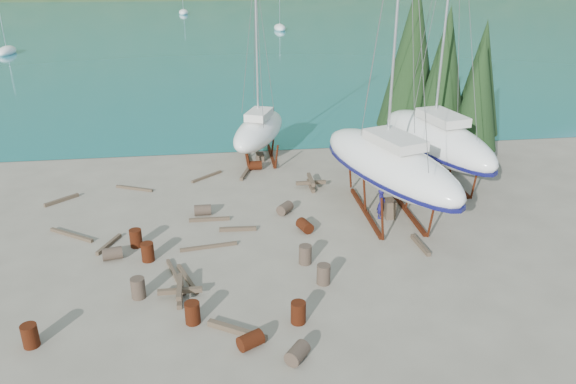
{
  "coord_description": "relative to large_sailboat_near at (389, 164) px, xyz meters",
  "views": [
    {
      "loc": [
        -2.22,
        -22.4,
        13.01
      ],
      "look_at": [
        1.18,
        3.0,
        1.97
      ],
      "focal_mm": 35.0,
      "sensor_mm": 36.0,
      "label": 1
    }
  ],
  "objects": [
    {
      "name": "large_sailboat_far",
      "position": [
        4.14,
        3.98,
        -0.07
      ],
      "size": [
        5.27,
        10.95,
        16.67
      ],
      "rotation": [
        0.0,
        0.0,
        0.22
      ],
      "color": "white",
      "rests_on": "ground"
    },
    {
      "name": "drum_0",
      "position": [
        -15.81,
        -9.12,
        -2.35
      ],
      "size": [
        0.58,
        0.58,
        0.88
      ],
      "primitive_type": "cylinder",
      "color": "#561A0E",
      "rests_on": "ground"
    },
    {
      "name": "moored_boat_mid",
      "position": [
        3.35,
        75.94,
        -2.41
      ],
      "size": [
        2.0,
        5.0,
        6.05
      ],
      "color": "white",
      "rests_on": "ground"
    },
    {
      "name": "timber_6",
      "position": [
        -7.16,
        6.58,
        -2.7
      ],
      "size": [
        0.83,
        2.1,
        0.19
      ],
      "primitive_type": "cube",
      "rotation": [
        0.0,
        0.0,
        2.83
      ],
      "color": "brown",
      "rests_on": "ground"
    },
    {
      "name": "drum_12",
      "position": [
        -8.04,
        -10.23,
        -2.5
      ],
      "size": [
        1.05,
        0.94,
        0.58
      ],
      "primitive_type": "cylinder",
      "rotation": [
        1.57,
        0.0,
        2.09
      ],
      "color": "#561A0E",
      "rests_on": "ground"
    },
    {
      "name": "timber_8",
      "position": [
        -8.03,
        -1.09,
        -2.7
      ],
      "size": [
        1.87,
        0.29,
        0.19
      ],
      "primitive_type": "cube",
      "rotation": [
        0.0,
        0.0,
        1.51
      ],
      "color": "brown",
      "rests_on": "ground"
    },
    {
      "name": "large_sailboat_near",
      "position": [
        0.0,
        0.0,
        0.0
      ],
      "size": [
        6.54,
        11.45,
        17.34
      ],
      "rotation": [
        0.0,
        0.0,
        0.32
      ],
      "color": "white",
      "rests_on": "ground"
    },
    {
      "name": "drum_6",
      "position": [
        -4.68,
        -1.56,
        -2.5
      ],
      "size": [
        0.84,
        1.02,
        0.58
      ],
      "primitive_type": "cylinder",
      "rotation": [
        1.57,
        0.0,
        0.34
      ],
      "color": "#561A0E",
      "rests_on": "ground"
    },
    {
      "name": "moored_boat_left",
      "position": [
        -36.65,
        55.94,
        -2.41
      ],
      "size": [
        2.0,
        5.0,
        6.05
      ],
      "color": "white",
      "rests_on": "ground"
    },
    {
      "name": "timber_1",
      "position": [
        0.53,
        -3.93,
        -2.7
      ],
      "size": [
        0.32,
        1.95,
        0.19
      ],
      "primitive_type": "cube",
      "rotation": [
        0.0,
        0.0,
        0.07
      ],
      "color": "brown",
      "rests_on": "ground"
    },
    {
      "name": "timber_3",
      "position": [
        -10.93,
        -5.2,
        -2.72
      ],
      "size": [
        0.99,
        2.89,
        0.15
      ],
      "primitive_type": "cube",
      "rotation": [
        0.0,
        0.0,
        0.29
      ],
      "color": "brown",
      "rests_on": "ground"
    },
    {
      "name": "cypress_far_right",
      "position": [
        8.85,
        8.94,
        2.42
      ],
      "size": [
        3.24,
        3.24,
        9.0
      ],
      "color": "black",
      "rests_on": "ground"
    },
    {
      "name": "drum_8",
      "position": [
        -12.92,
        -2.08,
        -2.35
      ],
      "size": [
        0.58,
        0.58,
        0.88
      ],
      "primitive_type": "cylinder",
      "color": "#561A0E",
      "rests_on": "ground"
    },
    {
      "name": "drum_15",
      "position": [
        -13.86,
        -3.17,
        -2.5
      ],
      "size": [
        0.98,
        0.74,
        0.58
      ],
      "primitive_type": "cylinder",
      "rotation": [
        1.57,
        0.0,
        1.77
      ],
      "color": "#2D2823",
      "rests_on": "ground"
    },
    {
      "name": "small_sailboat_shore",
      "position": [
        -6.02,
        9.45,
        -0.79
      ],
      "size": [
        5.14,
        7.96,
        12.19
      ],
      "rotation": [
        0.0,
        0.0,
        -0.39
      ],
      "color": "white",
      "rests_on": "ground"
    },
    {
      "name": "moored_boat_far",
      "position": [
        -14.65,
        105.94,
        -2.41
      ],
      "size": [
        2.0,
        5.0,
        6.05
      ],
      "color": "white",
      "rests_on": "ground"
    },
    {
      "name": "drum_1",
      "position": [
        -6.49,
        -11.13,
        -2.5
      ],
      "size": [
        1.0,
        1.05,
        0.58
      ],
      "primitive_type": "cylinder",
      "rotation": [
        1.57,
        0.0,
        2.48
      ],
      "color": "#2D2823",
      "rests_on": "ground"
    },
    {
      "name": "timber_12",
      "position": [
        -14.25,
        -1.85,
        -2.71
      ],
      "size": [
        0.95,
        1.87,
        0.17
      ],
      "primitive_type": "cube",
      "rotation": [
        0.0,
        0.0,
        2.73
      ],
      "color": "brown",
      "rests_on": "ground"
    },
    {
      "name": "worker",
      "position": [
        -0.46,
        -0.57,
        -1.97
      ],
      "size": [
        0.66,
        0.72,
        1.64
      ],
      "primitive_type": "imported",
      "rotation": [
        0.0,
        0.0,
        0.99
      ],
      "color": "#161355",
      "rests_on": "ground"
    },
    {
      "name": "timber_9",
      "position": [
        -9.58,
        6.39,
        -2.72
      ],
      "size": [
        1.88,
        1.68,
        0.15
      ],
      "primitive_type": "cube",
      "rotation": [
        0.0,
        0.0,
        2.29
      ],
      "color": "brown",
      "rests_on": "ground"
    },
    {
      "name": "drum_14",
      "position": [
        -12.23,
        -3.51,
        -2.35
      ],
      "size": [
        0.58,
        0.58,
        0.88
      ],
      "primitive_type": "cylinder",
      "color": "#561A0E",
      "rests_on": "ground"
    },
    {
      "name": "drum_5",
      "position": [
        -5.17,
        -4.7,
        -2.35
      ],
      "size": [
        0.58,
        0.58,
        0.88
      ],
      "primitive_type": "cylinder",
      "color": "#2D2823",
      "rests_on": "ground"
    },
    {
      "name": "timber_16",
      "position": [
        -8.49,
        -9.37,
        -2.68
      ],
      "size": [
        2.18,
        1.5,
        0.23
      ],
      "primitive_type": "cube",
      "rotation": [
        0.0,
        0.0,
        1.01
      ],
      "color": "brown",
      "rests_on": "ground"
    },
    {
      "name": "ground",
      "position": [
        -6.65,
        -4.06,
        -2.79
      ],
      "size": [
        600.0,
        600.0,
        0.0
      ],
      "primitive_type": "plane",
      "color": "#6B6455",
      "rests_on": "ground"
    },
    {
      "name": "cypress_back_left",
      "position": [
        4.35,
        9.94,
        3.87
      ],
      "size": [
        4.14,
        4.14,
        11.5
      ],
      "color": "black",
      "rests_on": "ground"
    },
    {
      "name": "timber_11",
      "position": [
        -9.5,
        -2.71,
        -2.72
      ],
      "size": [
        2.71,
        0.54,
        0.15
      ],
      "primitive_type": "cube",
      "rotation": [
        0.0,
        0.0,
        1.71
      ],
      "color": "brown",
      "rests_on": "ground"
    },
    {
      "name": "drum_17",
      "position": [
        -4.68,
        -6.46,
        -2.35
      ],
      "size": [
        0.58,
        0.58,
        0.88
      ],
      "primitive_type": "cylinder",
      "color": "#2D2823",
      "rests_on": "ground"
    },
    {
      "name": "cypress_near_right",
      "position": [
        5.85,
        7.94,
        3.0
      ],
      "size": [
        3.6,
        3.6,
        10.0
      ],
      "color": "black",
      "rests_on": "ground"
    },
    {
      "name": "timber_4",
      "position": [
        -9.45,
        0.24,
        -2.71
      ],
      "size": [
        2.12,
        0.2,
        0.17
      ],
      "primitive_type": "cube",
      "rotation": [
        0.0,
        0.0,
        1.56
      ],
      "color": "brown",
      "rests_on": "ground"
    },
    {
      "name": "drum_9",
      "position": [
        -9.79,
        1.0,
        -2.5
      ],
      "size": [
        0.88,
        0.58,
        0.58
      ],
      "primitive_type": "cylinder",
      "rotation": [
        1.57,
        0.0,
        1.57
      ],
      "color": "#2D2823",
      "rests_on": "ground"
    },
    {
      "name": "timber_2",
      "position": [
        -17.7,
        3.83,
        -2.7
      ],
      "size": [
        1.66,
        1.47,
        0.19
      ],
      "primitive_type": "cube",
      "rotation": [
        0.0,
        0.0,
        2.29
      ],
      "color": "brown",
      "rests_on": "ground"
    },
    {
      "name": "drum_13",
      "position": [
        -10.11,
        -8.5,
        -2.35
      ],
      "size": [
        0.58,
        0.58,
        0.88
      ],
      "primitive_type": "cylinder",
      "color": "#561A0E",
      "rests_on": "ground"
    },
    {
      "name": "timber_17",
      "position": [
        -16.24,
        -0.62,
        -2.71
      ],
      "size": [
        2.37,
        1.72,
        0.16
      ],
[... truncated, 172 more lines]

